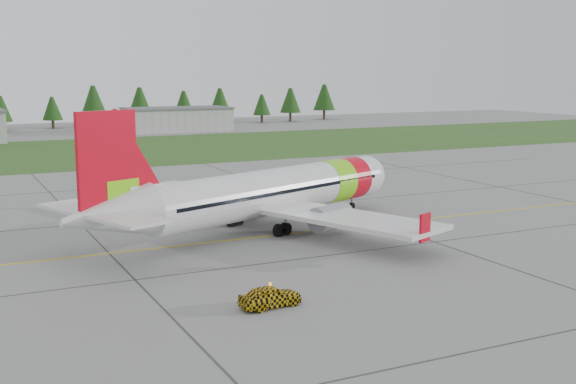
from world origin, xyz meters
TOP-DOWN VIEW (x-y plane):
  - ground at (0.00, 0.00)m, footprint 320.00×320.00m
  - aircraft at (-0.34, 10.81)m, footprint 35.36×33.60m
  - follow_me_car at (-9.14, -9.16)m, footprint 1.47×1.69m
  - grass_strip at (0.00, 82.00)m, footprint 320.00×50.00m
  - taxi_guideline at (0.00, 8.00)m, footprint 120.00×0.25m
  - hangar_east at (25.00, 118.00)m, footprint 24.00×12.00m
  - treeline at (0.00, 138.00)m, footprint 160.00×8.00m

SIDE VIEW (x-z plane):
  - ground at x=0.00m, z-range 0.00..0.00m
  - taxi_guideline at x=0.00m, z-range 0.00..0.02m
  - grass_strip at x=0.00m, z-range 0.00..0.03m
  - follow_me_car at x=-9.14m, z-range 0.00..3.89m
  - hangar_east at x=25.00m, z-range 0.00..5.20m
  - aircraft at x=-0.34m, z-range -2.37..8.83m
  - treeline at x=0.00m, z-range 0.00..10.00m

